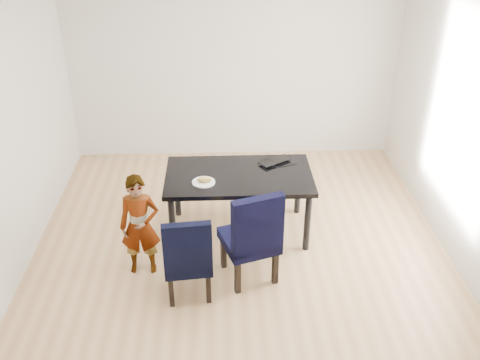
{
  "coord_description": "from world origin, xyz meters",
  "views": [
    {
      "loc": [
        -0.19,
        -4.57,
        3.6
      ],
      "look_at": [
        0.0,
        0.2,
        0.85
      ],
      "focal_mm": 40.0,
      "sensor_mm": 36.0,
      "label": 1
    }
  ],
  "objects_px": {
    "chair_right": "(249,233)",
    "plate": "(204,182)",
    "dining_table": "(239,203)",
    "child": "(140,226)",
    "laptop": "(272,160)",
    "chair_left": "(187,253)"
  },
  "relations": [
    {
      "from": "chair_right",
      "to": "plate",
      "type": "relative_size",
      "value": 4.29
    },
    {
      "from": "chair_left",
      "to": "plate",
      "type": "xyz_separation_m",
      "value": [
        0.15,
        0.83,
        0.29
      ]
    },
    {
      "from": "chair_left",
      "to": "laptop",
      "type": "relative_size",
      "value": 2.5
    },
    {
      "from": "chair_right",
      "to": "plate",
      "type": "distance_m",
      "value": 0.79
    },
    {
      "from": "chair_right",
      "to": "chair_left",
      "type": "bearing_deg",
      "value": -177.89
    },
    {
      "from": "dining_table",
      "to": "plate",
      "type": "height_order",
      "value": "plate"
    },
    {
      "from": "chair_left",
      "to": "chair_right",
      "type": "distance_m",
      "value": 0.64
    },
    {
      "from": "chair_right",
      "to": "laptop",
      "type": "height_order",
      "value": "chair_right"
    },
    {
      "from": "plate",
      "to": "child",
      "type": "bearing_deg",
      "value": -142.77
    },
    {
      "from": "chair_left",
      "to": "child",
      "type": "bearing_deg",
      "value": 138.09
    },
    {
      "from": "chair_left",
      "to": "child",
      "type": "distance_m",
      "value": 0.6
    },
    {
      "from": "chair_right",
      "to": "dining_table",
      "type": "bearing_deg",
      "value": 76.8
    },
    {
      "from": "child",
      "to": "plate",
      "type": "xyz_separation_m",
      "value": [
        0.63,
        0.48,
        0.21
      ]
    },
    {
      "from": "chair_left",
      "to": "laptop",
      "type": "xyz_separation_m",
      "value": [
        0.92,
        1.3,
        0.3
      ]
    },
    {
      "from": "dining_table",
      "to": "child",
      "type": "bearing_deg",
      "value": -147.27
    },
    {
      "from": "plate",
      "to": "laptop",
      "type": "xyz_separation_m",
      "value": [
        0.77,
        0.47,
        0.01
      ]
    },
    {
      "from": "plate",
      "to": "dining_table",
      "type": "bearing_deg",
      "value": 24.13
    },
    {
      "from": "chair_right",
      "to": "plate",
      "type": "height_order",
      "value": "chair_right"
    },
    {
      "from": "dining_table",
      "to": "chair_right",
      "type": "bearing_deg",
      "value": -84.85
    },
    {
      "from": "child",
      "to": "laptop",
      "type": "bearing_deg",
      "value": 32.54
    },
    {
      "from": "laptop",
      "to": "chair_right",
      "type": "bearing_deg",
      "value": 40.39
    },
    {
      "from": "chair_left",
      "to": "chair_right",
      "type": "height_order",
      "value": "chair_right"
    }
  ]
}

